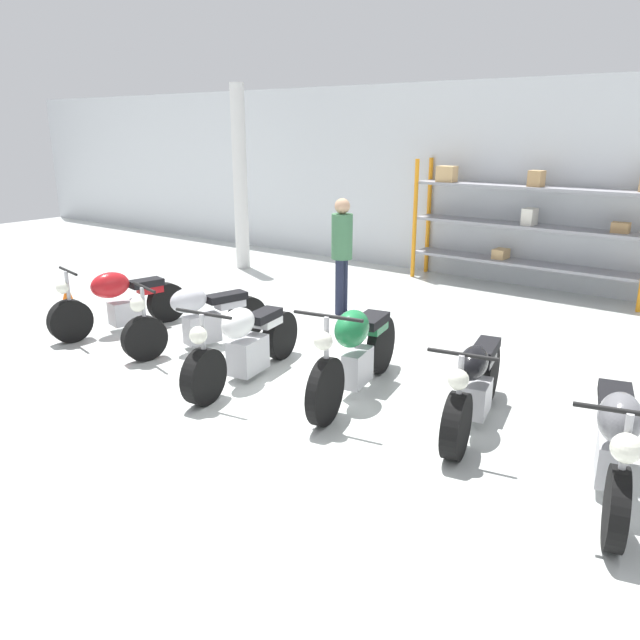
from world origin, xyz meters
TOP-DOWN VIEW (x-y plane):
  - ground_plane at (0.00, 0.00)m, footprint 30.00×30.00m
  - back_wall at (0.00, 6.23)m, footprint 30.00×0.08m
  - shelving_rack at (0.33, 5.86)m, footprint 4.11×0.63m
  - support_pillar at (-4.87, 4.20)m, footprint 0.28×0.28m
  - motorcycle_red at (-3.31, 0.09)m, footprint 0.70×2.00m
  - motorcycle_silver at (-1.89, 0.27)m, footprint 0.78×2.02m
  - motorcycle_white at (-0.67, -0.13)m, footprint 0.72×2.13m
  - motorcycle_green at (0.60, 0.23)m, footprint 0.75×2.16m
  - motorcycle_black at (1.90, 0.34)m, footprint 0.70×1.94m
  - motorcycle_grey at (3.25, -0.13)m, footprint 0.83×1.97m
  - person_browsing at (-1.34, 2.72)m, footprint 0.39×0.39m
  - traffic_cone at (-4.47, -0.00)m, footprint 0.32×0.32m

SIDE VIEW (x-z plane):
  - ground_plane at x=0.00m, z-range 0.00..0.00m
  - traffic_cone at x=-4.47m, z-range 0.00..0.55m
  - motorcycle_black at x=1.90m, z-range -0.06..0.89m
  - motorcycle_white at x=-0.67m, z-range -0.08..0.91m
  - motorcycle_silver at x=-1.89m, z-range -0.06..0.89m
  - motorcycle_red at x=-3.31m, z-range -0.06..0.93m
  - motorcycle_grey at x=3.25m, z-range -0.04..0.97m
  - motorcycle_green at x=0.60m, z-range -0.03..1.07m
  - person_browsing at x=-1.34m, z-range 0.16..1.94m
  - shelving_rack at x=0.33m, z-range 0.11..2.33m
  - back_wall at x=0.00m, z-range 0.00..3.60m
  - support_pillar at x=-4.87m, z-range 0.00..3.60m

